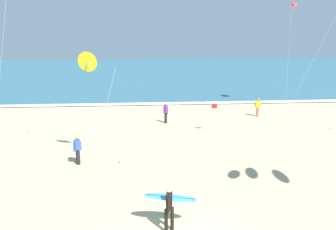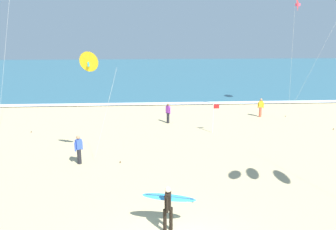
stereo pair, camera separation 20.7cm
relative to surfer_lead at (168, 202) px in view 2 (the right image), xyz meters
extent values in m
cube|color=#2D6075|center=(0.14, 51.60, -1.00)|extent=(160.00, 60.00, 0.08)
cube|color=white|center=(0.14, 21.90, -0.96)|extent=(160.00, 1.16, 0.01)
cylinder|color=black|center=(-0.14, -0.22, -0.60)|extent=(0.13, 0.13, 0.88)
cylinder|color=black|center=(0.08, -0.10, -0.60)|extent=(0.13, 0.13, 0.88)
cube|color=black|center=(-0.03, -0.16, 0.14)|extent=(0.26, 0.37, 0.60)
cube|color=red|center=(-0.13, -0.14, 0.18)|extent=(0.05, 0.20, 0.32)
sphere|color=beige|center=(-0.03, -0.16, 0.56)|extent=(0.21, 0.21, 0.21)
cylinder|color=black|center=(-0.07, -0.38, 0.10)|extent=(0.09, 0.09, 0.56)
cylinder|color=black|center=(0.01, 0.07, 0.25)|extent=(0.09, 0.09, 0.26)
cylinder|color=black|center=(-0.03, 0.17, 0.12)|extent=(0.26, 0.12, 0.14)
ellipsoid|color=#3399D8|center=(0.03, 0.20, 0.08)|extent=(2.02, 0.84, 0.18)
cube|color=#333333|center=(0.03, 0.20, 0.12)|extent=(1.70, 0.32, 0.11)
cube|color=#262628|center=(0.85, 0.06, 0.01)|extent=(0.12, 0.03, 0.14)
cone|color=red|center=(12.62, 19.19, 8.43)|extent=(0.88, 1.28, 1.27)
cube|color=pink|center=(12.62, 19.19, 8.29)|extent=(0.42, 0.23, 0.24)
cylinder|color=silver|center=(11.81, 17.61, 3.61)|extent=(1.63, 3.16, 9.11)
cylinder|color=brown|center=(11.00, 16.04, -0.99)|extent=(0.06, 0.06, 0.10)
cylinder|color=silver|center=(-9.97, 12.31, 4.90)|extent=(1.99, 0.81, 11.68)
cylinder|color=brown|center=(-8.98, 12.71, -0.99)|extent=(0.06, 0.06, 0.10)
cone|color=yellow|center=(-3.66, 6.92, 4.44)|extent=(1.10, 0.59, 1.06)
cube|color=#2D99DB|center=(-3.66, 6.92, 4.30)|extent=(0.13, 0.37, 0.24)
cylinder|color=silver|center=(-2.93, 6.70, 1.62)|extent=(1.46, 0.45, 5.12)
cylinder|color=brown|center=(-2.21, 6.48, -0.99)|extent=(0.06, 0.06, 0.10)
cylinder|color=silver|center=(11.66, 13.28, 3.68)|extent=(2.60, 2.55, 9.24)
cylinder|color=brown|center=(12.95, 12.01, -0.99)|extent=(0.06, 0.06, 0.10)
cylinder|color=black|center=(-4.40, 6.51, -0.62)|extent=(0.22, 0.22, 0.84)
cube|color=#3351B7|center=(-4.40, 6.51, 0.07)|extent=(0.35, 0.35, 0.54)
sphere|color=#A87A59|center=(-4.40, 6.51, 0.45)|extent=(0.20, 0.20, 0.20)
cylinder|color=#3351B7|center=(-4.25, 6.66, -0.03)|extent=(0.08, 0.08, 0.50)
cylinder|color=#3351B7|center=(-4.55, 6.37, -0.03)|extent=(0.08, 0.08, 0.50)
cylinder|color=#D8593F|center=(8.87, 16.20, -0.62)|extent=(0.22, 0.22, 0.84)
cube|color=gold|center=(8.87, 16.20, 0.07)|extent=(0.35, 0.25, 0.54)
sphere|color=#A87A59|center=(8.87, 16.20, 0.45)|extent=(0.20, 0.20, 0.20)
cylinder|color=gold|center=(8.66, 16.25, -0.03)|extent=(0.08, 0.08, 0.50)
cylinder|color=gold|center=(9.07, 16.15, -0.03)|extent=(0.08, 0.08, 0.50)
cylinder|color=black|center=(0.94, 14.69, -0.62)|extent=(0.22, 0.22, 0.84)
cube|color=purple|center=(0.94, 14.69, 0.07)|extent=(0.35, 0.36, 0.54)
sphere|color=brown|center=(0.94, 14.69, 0.45)|extent=(0.20, 0.20, 0.20)
cylinder|color=purple|center=(0.80, 14.85, -0.03)|extent=(0.08, 0.08, 0.50)
cylinder|color=purple|center=(1.08, 14.53, -0.03)|extent=(0.08, 0.08, 0.50)
cylinder|color=silver|center=(3.93, 11.87, 0.01)|extent=(0.05, 0.05, 2.10)
cube|color=red|center=(4.15, 11.87, 0.86)|extent=(0.40, 0.02, 0.28)
camera|label=1|loc=(-0.92, -10.83, 5.84)|focal=35.89mm
camera|label=2|loc=(-0.72, -10.84, 5.84)|focal=35.89mm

